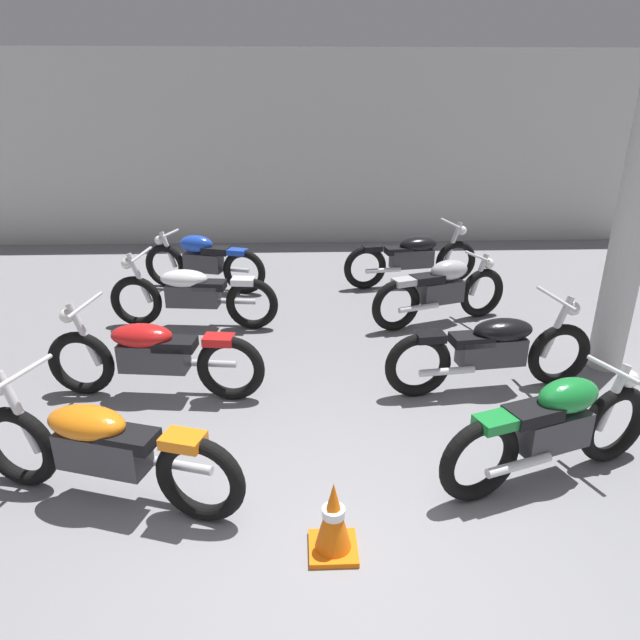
{
  "coord_description": "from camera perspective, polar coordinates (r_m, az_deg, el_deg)",
  "views": [
    {
      "loc": [
        -0.22,
        -2.67,
        2.8
      ],
      "look_at": [
        0.0,
        2.93,
        0.55
      ],
      "focal_mm": 31.6,
      "sensor_mm": 36.0,
      "label": 1
    }
  ],
  "objects": [
    {
      "name": "motorcycle_left_row_3",
      "position": [
        8.75,
        -11.77,
        5.89
      ],
      "size": [
        1.92,
        0.71,
        0.88
      ],
      "color": "black",
      "rests_on": "ground"
    },
    {
      "name": "support_pillar",
      "position": [
        6.56,
        29.12,
        8.6
      ],
      "size": [
        0.36,
        0.36,
        3.2
      ],
      "primitive_type": "cylinder",
      "color": "#BCBAB7",
      "rests_on": "ground"
    },
    {
      "name": "motorcycle_right_row_2",
      "position": [
        7.43,
        12.22,
        3.0
      ],
      "size": [
        1.89,
        0.78,
        0.88
      ],
      "color": "black",
      "rests_on": "ground"
    },
    {
      "name": "motorcycle_right_row_1",
      "position": [
        5.84,
        17.08,
        -2.85
      ],
      "size": [
        2.17,
        0.68,
        0.97
      ],
      "color": "black",
      "rests_on": "ground"
    },
    {
      "name": "ground_plane",
      "position": [
        3.88,
        1.89,
        -24.39
      ],
      "size": [
        60.0,
        60.0,
        0.0
      ],
      "primitive_type": "plane",
      "color": "gray"
    },
    {
      "name": "motorcycle_left_row_1",
      "position": [
        5.71,
        -16.59,
        -3.4
      ],
      "size": [
        2.17,
        0.68,
        0.97
      ],
      "color": "black",
      "rests_on": "ground"
    },
    {
      "name": "back_wall",
      "position": [
        11.38,
        -1.2,
        16.84
      ],
      "size": [
        13.21,
        0.24,
        3.6
      ],
      "primitive_type": "cube",
      "color": "#BCBAB7",
      "rests_on": "ground"
    },
    {
      "name": "motorcycle_right_row_3",
      "position": [
        8.89,
        9.35,
        6.28
      ],
      "size": [
        2.15,
        0.75,
        0.97
      ],
      "color": "black",
      "rests_on": "ground"
    },
    {
      "name": "motorcycle_left_row_2",
      "position": [
        7.32,
        -12.83,
        2.6
      ],
      "size": [
        2.17,
        0.68,
        0.97
      ],
      "color": "black",
      "rests_on": "ground"
    },
    {
      "name": "traffic_cone",
      "position": [
        3.85,
        1.36,
        -19.52
      ],
      "size": [
        0.32,
        0.32,
        0.54
      ],
      "color": "orange",
      "rests_on": "ground"
    },
    {
      "name": "motorcycle_left_row_0",
      "position": [
        4.41,
        -21.26,
        -12.01
      ],
      "size": [
        2.1,
        0.89,
        0.97
      ],
      "color": "black",
      "rests_on": "ground"
    },
    {
      "name": "motorcycle_right_row_0",
      "position": [
        4.68,
        22.59,
        -10.01
      ],
      "size": [
        1.89,
        0.78,
        0.88
      ],
      "color": "black",
      "rests_on": "ground"
    }
  ]
}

